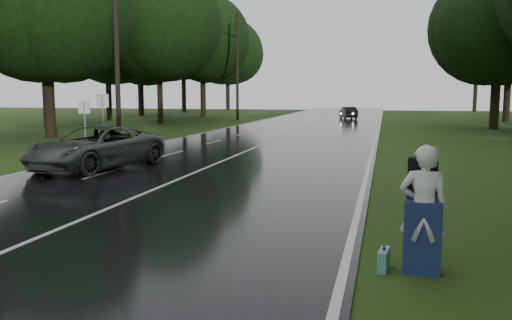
{
  "coord_description": "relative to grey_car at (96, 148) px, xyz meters",
  "views": [
    {
      "loc": [
        6.35,
        -8.04,
        2.77
      ],
      "look_at": [
        3.22,
        4.69,
        1.1
      ],
      "focal_mm": 36.87,
      "sensor_mm": 36.0,
      "label": 1
    }
  ],
  "objects": [
    {
      "name": "road_sign_a",
      "position": [
        -3.35,
        4.75,
        -0.81
      ],
      "size": [
        0.58,
        0.1,
        2.41
      ],
      "primitive_type": null,
      "color": "white",
      "rests_on": "ground"
    },
    {
      "name": "lane_center",
      "position": [
        3.85,
        11.0,
        -0.76
      ],
      "size": [
        0.12,
        140.0,
        0.01
      ],
      "primitive_type": "cube",
      "color": "silver",
      "rests_on": "road"
    },
    {
      "name": "suitcase",
      "position": [
        10.25,
        -8.79,
        -0.64
      ],
      "size": [
        0.2,
        0.49,
        0.34
      ],
      "primitive_type": "cube",
      "rotation": [
        0.0,
        0.0,
        6.15
      ],
      "color": "teal",
      "rests_on": "ground"
    },
    {
      "name": "road_sign_b",
      "position": [
        -3.35,
        6.39,
        -0.81
      ],
      "size": [
        0.65,
        0.1,
        2.73
      ],
      "primitive_type": null,
      "color": "white",
      "rests_on": "ground"
    },
    {
      "name": "far_car",
      "position": [
        6.31,
        40.34,
        -0.14
      ],
      "size": [
        2.29,
        4.05,
        1.26
      ],
      "primitive_type": "imported",
      "rotation": [
        0.0,
        0.0,
        3.41
      ],
      "color": "black",
      "rests_on": "road"
    },
    {
      "name": "road",
      "position": [
        3.85,
        11.0,
        -0.79
      ],
      "size": [
        12.0,
        140.0,
        0.04
      ],
      "primitive_type": "cube",
      "color": "black",
      "rests_on": "ground"
    },
    {
      "name": "tree_left_d",
      "position": [
        -10.08,
        11.7,
        -0.81
      ],
      "size": [
        8.57,
        8.57,
        13.39
      ],
      "primitive_type": null,
      "color": "black",
      "rests_on": "ground"
    },
    {
      "name": "hitchhiker",
      "position": [
        10.82,
        -8.73,
        0.12
      ],
      "size": [
        0.75,
        0.68,
        2.0
      ],
      "color": "silver",
      "rests_on": "ground"
    },
    {
      "name": "grey_car",
      "position": [
        0.0,
        0.0,
        0.0
      ],
      "size": [
        3.65,
        5.93,
        1.53
      ],
      "primitive_type": "imported",
      "rotation": [
        0.0,
        0.0,
        6.07
      ],
      "color": "#474B4C",
      "rests_on": "road"
    },
    {
      "name": "tree_right_e",
      "position": [
        18.34,
        26.68,
        -0.81
      ],
      "size": [
        8.47,
        8.47,
        13.24
      ],
      "primitive_type": null,
      "color": "black",
      "rests_on": "ground"
    },
    {
      "name": "utility_pole_far",
      "position": [
        -4.65,
        35.32,
        -0.81
      ],
      "size": [
        1.8,
        0.28,
        10.84
      ],
      "primitive_type": null,
      "color": "black",
      "rests_on": "ground"
    },
    {
      "name": "tree_left_e",
      "position": [
        -9.66,
        27.33,
        -0.81
      ],
      "size": [
        9.67,
        9.67,
        15.11
      ],
      "primitive_type": null,
      "color": "black",
      "rests_on": "ground"
    },
    {
      "name": "tree_right_f",
      "position": [
        21.65,
        38.75,
        -0.81
      ],
      "size": [
        9.09,
        9.09,
        14.21
      ],
      "primitive_type": null,
      "color": "black",
      "rests_on": "ground"
    },
    {
      "name": "ground",
      "position": [
        3.85,
        -9.0,
        -0.81
      ],
      "size": [
        160.0,
        160.0,
        0.0
      ],
      "primitive_type": "plane",
      "color": "#274113",
      "rests_on": "ground"
    },
    {
      "name": "tree_left_f",
      "position": [
        -10.33,
        40.8,
        -0.81
      ],
      "size": [
        9.87,
        9.87,
        15.42
      ],
      "primitive_type": null,
      "color": "black",
      "rests_on": "ground"
    },
    {
      "name": "utility_pole_mid",
      "position": [
        -4.65,
        10.36,
        -0.81
      ],
      "size": [
        1.8,
        0.28,
        10.93
      ],
      "primitive_type": null,
      "color": "black",
      "rests_on": "ground"
    }
  ]
}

